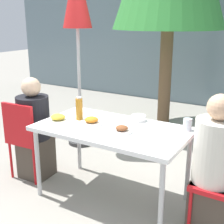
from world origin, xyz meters
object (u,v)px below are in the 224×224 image
person_left (34,132)px  person_right (214,170)px  closed_umbrella (77,3)px  salad_bowl (138,118)px  drinking_cup (188,124)px  chair_left (26,134)px  chair_right (222,172)px  bottle (79,109)px

person_left → person_right: (1.93, 0.04, 0.03)m
closed_umbrella → salad_bowl: bearing=-29.0°
drinking_cup → salad_bowl: drinking_cup is taller
person_left → closed_umbrella: bearing=94.9°
chair_left → salad_bowl: size_ratio=5.96×
person_right → closed_umbrella: bearing=-24.9°
chair_left → chair_right: size_ratio=1.00×
chair_right → bottle: size_ratio=3.71×
closed_umbrella → drinking_cup: 2.19m
person_right → closed_umbrella: 2.68m
chair_left → person_right: 1.98m
bottle → drinking_cup: bearing=14.0°
chair_left → person_left: size_ratio=0.78×
chair_left → person_left: bearing=58.0°
person_right → drinking_cup: size_ratio=10.97×
person_left → bottle: (0.56, 0.08, 0.33)m
person_right → salad_bowl: bearing=-19.9°
bottle → salad_bowl: size_ratio=1.61×
salad_bowl → person_left: bearing=-162.0°
person_right → drinking_cup: 0.51m
closed_umbrella → person_right: bearing=-25.8°
drinking_cup → chair_left: bearing=-165.6°
person_left → salad_bowl: person_left is taller
person_right → drinking_cup: (-0.33, 0.31, 0.24)m
chair_right → bottle: bottle is taller
person_right → bottle: (-1.37, 0.05, 0.30)m
salad_bowl → drinking_cup: bearing=-1.5°
chair_left → person_right: (1.98, 0.12, 0.04)m
chair_left → closed_umbrella: 1.80m
closed_umbrella → chair_right: bearing=-23.5°
closed_umbrella → bottle: bearing=-53.5°
bottle → drinking_cup: bottle is taller
chair_left → salad_bowl: chair_left is taller
person_left → chair_right: 1.99m
bottle → salad_bowl: 0.60m
person_left → closed_umbrella: 1.74m
chair_left → chair_right: bearing=2.5°
chair_right → person_right: bearing=58.0°
closed_umbrella → salad_bowl: 1.82m
chair_left → drinking_cup: bearing=11.4°
chair_right → salad_bowl: bearing=-14.2°
person_left → drinking_cup: bearing=9.0°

